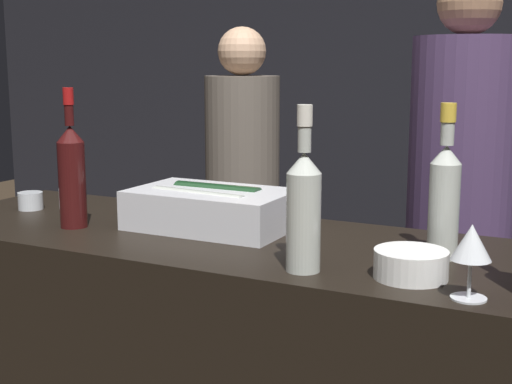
{
  "coord_description": "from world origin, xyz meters",
  "views": [
    {
      "loc": [
        0.83,
        -1.3,
        1.47
      ],
      "look_at": [
        0.0,
        0.34,
        1.14
      ],
      "focal_mm": 50.0,
      "sensor_mm": 36.0,
      "label": 1
    }
  ],
  "objects_px": {
    "bowl_white": "(411,263)",
    "candle_votive": "(30,201)",
    "red_wine_bottle_tall": "(72,172)",
    "person_blond_tee": "(242,190)",
    "person_grey_polo": "(459,205)",
    "rose_wine_bottle": "(444,194)",
    "wine_glass": "(471,245)",
    "white_wine_bottle": "(304,205)",
    "ice_bin_with_bottles": "(211,207)"
  },
  "relations": [
    {
      "from": "rose_wine_bottle",
      "to": "red_wine_bottle_tall",
      "type": "bearing_deg",
      "value": -172.07
    },
    {
      "from": "white_wine_bottle",
      "to": "person_blond_tee",
      "type": "relative_size",
      "value": 0.23
    },
    {
      "from": "rose_wine_bottle",
      "to": "white_wine_bottle",
      "type": "relative_size",
      "value": 0.99
    },
    {
      "from": "red_wine_bottle_tall",
      "to": "person_blond_tee",
      "type": "xyz_separation_m",
      "value": [
        -0.13,
        1.26,
        -0.26
      ]
    },
    {
      "from": "ice_bin_with_bottles",
      "to": "person_grey_polo",
      "type": "height_order",
      "value": "person_grey_polo"
    },
    {
      "from": "bowl_white",
      "to": "candle_votive",
      "type": "height_order",
      "value": "bowl_white"
    },
    {
      "from": "person_grey_polo",
      "to": "rose_wine_bottle",
      "type": "bearing_deg",
      "value": -170.96
    },
    {
      "from": "bowl_white",
      "to": "person_grey_polo",
      "type": "bearing_deg",
      "value": 95.21
    },
    {
      "from": "candle_votive",
      "to": "wine_glass",
      "type": "bearing_deg",
      "value": -10.81
    },
    {
      "from": "ice_bin_with_bottles",
      "to": "person_grey_polo",
      "type": "relative_size",
      "value": 0.25
    },
    {
      "from": "bowl_white",
      "to": "rose_wine_bottle",
      "type": "bearing_deg",
      "value": 82.86
    },
    {
      "from": "ice_bin_with_bottles",
      "to": "person_blond_tee",
      "type": "relative_size",
      "value": 0.27
    },
    {
      "from": "ice_bin_with_bottles",
      "to": "white_wine_bottle",
      "type": "distance_m",
      "value": 0.48
    },
    {
      "from": "bowl_white",
      "to": "white_wine_bottle",
      "type": "distance_m",
      "value": 0.26
    },
    {
      "from": "red_wine_bottle_tall",
      "to": "ice_bin_with_bottles",
      "type": "bearing_deg",
      "value": 24.47
    },
    {
      "from": "bowl_white",
      "to": "ice_bin_with_bottles",
      "type": "bearing_deg",
      "value": 160.94
    },
    {
      "from": "candle_votive",
      "to": "person_grey_polo",
      "type": "bearing_deg",
      "value": 34.84
    },
    {
      "from": "candle_votive",
      "to": "red_wine_bottle_tall",
      "type": "xyz_separation_m",
      "value": [
        0.29,
        -0.13,
        0.13
      ]
    },
    {
      "from": "rose_wine_bottle",
      "to": "white_wine_bottle",
      "type": "distance_m",
      "value": 0.35
    },
    {
      "from": "red_wine_bottle_tall",
      "to": "rose_wine_bottle",
      "type": "bearing_deg",
      "value": 7.93
    },
    {
      "from": "bowl_white",
      "to": "wine_glass",
      "type": "height_order",
      "value": "wine_glass"
    },
    {
      "from": "ice_bin_with_bottles",
      "to": "bowl_white",
      "type": "distance_m",
      "value": 0.66
    },
    {
      "from": "bowl_white",
      "to": "white_wine_bottle",
      "type": "xyz_separation_m",
      "value": [
        -0.23,
        -0.05,
        0.12
      ]
    },
    {
      "from": "red_wine_bottle_tall",
      "to": "person_blond_tee",
      "type": "height_order",
      "value": "person_blond_tee"
    },
    {
      "from": "white_wine_bottle",
      "to": "person_grey_polo",
      "type": "bearing_deg",
      "value": 82.55
    },
    {
      "from": "white_wine_bottle",
      "to": "red_wine_bottle_tall",
      "type": "xyz_separation_m",
      "value": [
        -0.74,
        0.11,
        0.01
      ]
    },
    {
      "from": "red_wine_bottle_tall",
      "to": "person_grey_polo",
      "type": "distance_m",
      "value": 1.3
    },
    {
      "from": "red_wine_bottle_tall",
      "to": "person_blond_tee",
      "type": "relative_size",
      "value": 0.24
    },
    {
      "from": "bowl_white",
      "to": "red_wine_bottle_tall",
      "type": "relative_size",
      "value": 0.41
    },
    {
      "from": "rose_wine_bottle",
      "to": "person_grey_polo",
      "type": "distance_m",
      "value": 0.83
    },
    {
      "from": "candle_votive",
      "to": "red_wine_bottle_tall",
      "type": "bearing_deg",
      "value": -24.09
    },
    {
      "from": "ice_bin_with_bottles",
      "to": "person_blond_tee",
      "type": "height_order",
      "value": "person_blond_tee"
    },
    {
      "from": "candle_votive",
      "to": "bowl_white",
      "type": "bearing_deg",
      "value": -8.21
    },
    {
      "from": "rose_wine_bottle",
      "to": "person_grey_polo",
      "type": "relative_size",
      "value": 0.21
    },
    {
      "from": "candle_votive",
      "to": "rose_wine_bottle",
      "type": "height_order",
      "value": "rose_wine_bottle"
    },
    {
      "from": "candle_votive",
      "to": "red_wine_bottle_tall",
      "type": "relative_size",
      "value": 0.2
    },
    {
      "from": "rose_wine_bottle",
      "to": "wine_glass",
      "type": "bearing_deg",
      "value": -67.77
    },
    {
      "from": "person_blond_tee",
      "to": "bowl_white",
      "type": "bearing_deg",
      "value": -4.43
    },
    {
      "from": "wine_glass",
      "to": "white_wine_bottle",
      "type": "height_order",
      "value": "white_wine_bottle"
    },
    {
      "from": "ice_bin_with_bottles",
      "to": "wine_glass",
      "type": "relative_size",
      "value": 2.92
    },
    {
      "from": "red_wine_bottle_tall",
      "to": "person_blond_tee",
      "type": "bearing_deg",
      "value": 95.93
    },
    {
      "from": "person_grey_polo",
      "to": "ice_bin_with_bottles",
      "type": "bearing_deg",
      "value": 146.79
    },
    {
      "from": "bowl_white",
      "to": "person_grey_polo",
      "type": "distance_m",
      "value": 1.0
    },
    {
      "from": "wine_glass",
      "to": "person_blond_tee",
      "type": "relative_size",
      "value": 0.09
    },
    {
      "from": "white_wine_bottle",
      "to": "person_grey_polo",
      "type": "relative_size",
      "value": 0.21
    },
    {
      "from": "wine_glass",
      "to": "red_wine_bottle_tall",
      "type": "xyz_separation_m",
      "value": [
        -1.11,
        0.14,
        0.05
      ]
    },
    {
      "from": "bowl_white",
      "to": "candle_votive",
      "type": "xyz_separation_m",
      "value": [
        -1.26,
        0.18,
        -0.01
      ]
    },
    {
      "from": "bowl_white",
      "to": "person_grey_polo",
      "type": "relative_size",
      "value": 0.09
    },
    {
      "from": "ice_bin_with_bottles",
      "to": "person_grey_polo",
      "type": "bearing_deg",
      "value": 55.89
    },
    {
      "from": "person_blond_tee",
      "to": "person_grey_polo",
      "type": "xyz_separation_m",
      "value": [
        1.01,
        -0.32,
        0.08
      ]
    }
  ]
}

